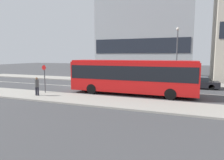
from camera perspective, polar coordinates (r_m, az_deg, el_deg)
ground_plane at (r=23.63m, az=-7.97°, el=-1.92°), size 120.00×120.00×0.00m
sidewalk_near at (r=18.47m, az=-17.35°, el=-4.48°), size 44.00×3.50×0.13m
sidewalk_far at (r=29.19m, az=-2.07°, el=-0.02°), size 44.00×3.50×0.13m
lane_centerline at (r=23.62m, az=-7.97°, el=-1.91°), size 41.80×0.16×0.01m
apartment_block_left_tower at (r=33.37m, az=8.92°, el=16.55°), size 15.00×4.53×18.44m
city_bus at (r=18.73m, az=5.65°, el=1.46°), size 11.69×2.61×3.20m
parked_car_0 at (r=24.19m, az=23.11°, el=-0.73°), size 4.41×1.71×1.30m
pedestrian_near_stop at (r=18.75m, az=-20.68°, el=-1.40°), size 0.35×0.34×1.62m
bus_stop_sign at (r=19.93m, az=-18.72°, el=0.99°), size 0.44×0.12×2.65m
street_lamp at (r=25.48m, az=18.09°, el=8.17°), size 0.36×0.36×6.84m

